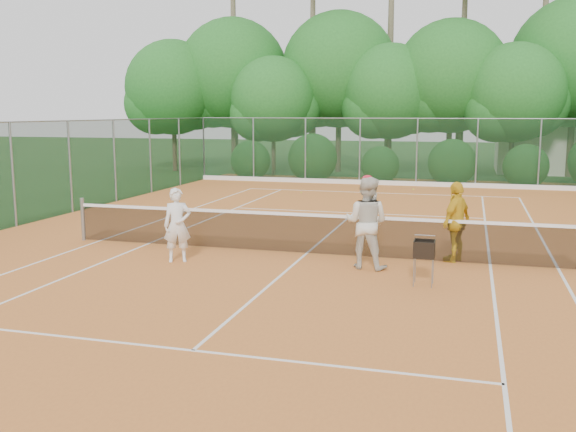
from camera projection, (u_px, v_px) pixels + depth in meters
The scene contains 14 objects.
ground at pixel (306, 255), 14.98m from camera, with size 120.00×120.00×0.00m, color #1C4217.
clay_court at pixel (306, 254), 14.98m from camera, with size 18.00×36.00×0.02m, color #CB722E.
club_building at pixel (573, 145), 35.10m from camera, with size 8.00×5.00×3.00m, color beige.
tennis_net at pixel (306, 232), 14.89m from camera, with size 11.97×0.10×1.10m.
player_white at pixel (177, 225), 14.09m from camera, with size 0.60×0.39×1.64m, color white.
player_center_grp at pixel (367, 222), 13.49m from camera, with size 1.07×0.90×1.98m.
player_yellow at pixel (456, 222), 14.10m from camera, with size 1.04×0.43×1.78m, color gold.
ball_hopper at pixel (424, 250), 12.15m from camera, with size 0.38×0.38×0.87m.
stray_ball_a at pixel (301, 192), 26.14m from camera, with size 0.07×0.07×0.07m, color gold.
stray_ball_b at pixel (414, 189), 27.21m from camera, with size 0.07×0.07×0.07m, color yellow.
stray_ball_c at pixel (455, 203), 23.15m from camera, with size 0.07×0.07×0.07m, color #D2E034.
court_markings at pixel (306, 254), 14.97m from camera, with size 11.03×23.83×0.01m.
fence_back at pixel (388, 152), 28.98m from camera, with size 18.07×0.07×3.00m.
tropical_treeline at pixel (430, 76), 32.97m from camera, with size 32.10×8.49×15.03m.
Camera 1 is at (3.59, -14.20, 3.29)m, focal length 40.00 mm.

